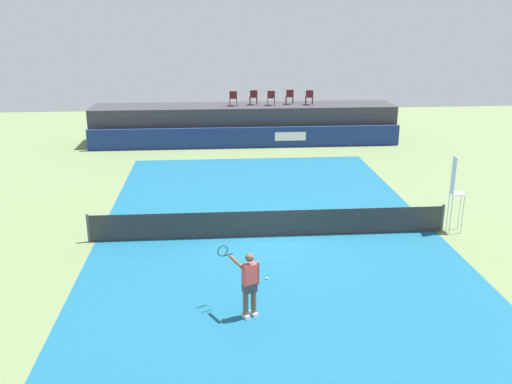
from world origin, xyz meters
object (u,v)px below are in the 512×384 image
at_px(spectator_chair_far_right, 309,97).
at_px(tennis_player, 249,282).
at_px(spectator_chair_left, 254,97).
at_px(spectator_chair_center, 271,97).
at_px(net_post_near, 88,228).
at_px(umpire_chair, 455,189).
at_px(spectator_chair_far_left, 233,98).
at_px(net_post_far, 442,218).
at_px(spectator_chair_right, 290,96).
at_px(tennis_ball, 267,278).

bearing_deg(spectator_chair_far_right, tennis_player, -103.69).
xyz_separation_m(spectator_chair_left, spectator_chair_center, (1.02, -0.31, 0.00)).
xyz_separation_m(spectator_chair_center, net_post_near, (-7.80, -15.01, -2.19)).
height_order(spectator_chair_left, tennis_player, spectator_chair_left).
bearing_deg(umpire_chair, spectator_chair_far_right, 99.92).
height_order(spectator_chair_far_left, net_post_far, spectator_chair_far_left).
bearing_deg(tennis_player, spectator_chair_center, 82.51).
relative_size(spectator_chair_right, tennis_player, 0.50).
distance_m(spectator_chair_left, spectator_chair_far_right, 3.34).
bearing_deg(spectator_chair_far_right, net_post_near, -123.80).
bearing_deg(tennis_ball, umpire_chair, 25.65).
height_order(net_post_far, tennis_ball, net_post_far).
relative_size(spectator_chair_far_left, net_post_near, 0.89).
bearing_deg(net_post_far, spectator_chair_left, 110.15).
bearing_deg(net_post_far, spectator_chair_right, 102.62).
distance_m(spectator_chair_far_right, tennis_player, 21.11).
relative_size(umpire_chair, tennis_player, 1.56).
relative_size(spectator_chair_center, spectator_chair_right, 1.00).
bearing_deg(umpire_chair, tennis_ball, -154.35).
bearing_deg(spectator_chair_far_left, net_post_far, -65.51).
relative_size(spectator_chair_far_left, tennis_ball, 13.06).
height_order(net_post_far, tennis_player, tennis_player).
xyz_separation_m(net_post_far, tennis_ball, (-6.62, -3.33, -0.46)).
height_order(spectator_chair_left, umpire_chair, spectator_chair_left).
distance_m(spectator_chair_right, tennis_ball, 19.16).
relative_size(spectator_chair_right, spectator_chair_far_right, 1.00).
bearing_deg(spectator_chair_far_right, spectator_chair_left, 175.92).
bearing_deg(spectator_chair_far_right, spectator_chair_center, -178.12).
height_order(spectator_chair_far_left, tennis_player, spectator_chair_far_left).
bearing_deg(spectator_chair_far_left, spectator_chair_right, 5.89).
relative_size(spectator_chair_left, spectator_chair_center, 1.00).
relative_size(spectator_chair_far_left, tennis_player, 0.50).
height_order(spectator_chair_far_left, spectator_chair_center, same).
xyz_separation_m(spectator_chair_right, net_post_far, (3.44, -15.38, -2.19)).
height_order(spectator_chair_center, net_post_near, spectator_chair_center).
height_order(spectator_chair_right, net_post_near, spectator_chair_right).
xyz_separation_m(spectator_chair_left, spectator_chair_right, (2.18, 0.05, 0.00)).
xyz_separation_m(spectator_chair_left, net_post_near, (-6.78, -15.33, -2.19)).
relative_size(spectator_chair_right, net_post_far, 0.89).
distance_m(spectator_chair_far_left, spectator_chair_right, 3.42).
bearing_deg(spectator_chair_right, spectator_chair_center, -162.67).
distance_m(spectator_chair_far_left, spectator_chair_center, 2.24).
distance_m(spectator_chair_left, net_post_near, 16.90).
bearing_deg(umpire_chair, spectator_chair_left, 111.28).
xyz_separation_m(spectator_chair_far_right, umpire_chair, (2.64, -15.07, -1.11)).
height_order(spectator_chair_right, spectator_chair_far_right, same).
bearing_deg(tennis_player, spectator_chair_far_right, 76.31).
bearing_deg(spectator_chair_left, spectator_chair_center, -17.00).
distance_m(spectator_chair_far_left, spectator_chair_left, 1.26).
bearing_deg(umpire_chair, net_post_near, -179.93).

